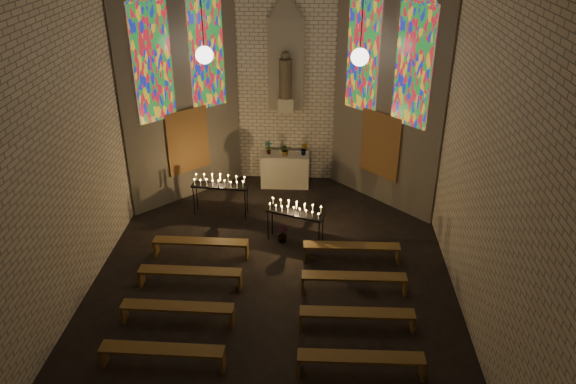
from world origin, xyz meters
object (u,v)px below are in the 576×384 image
object	(u,v)px
aisle_flower_pot	(282,234)
votive_stand_left	(220,183)
votive_stand_right	(295,211)
altar	(285,170)

from	to	relation	value
aisle_flower_pot	votive_stand_left	xyz separation A→B (m)	(-1.74, 1.29, 0.73)
aisle_flower_pot	votive_stand_right	xyz separation A→B (m)	(0.32, -0.02, 0.69)
votive_stand_left	votive_stand_right	size ratio (longest dim) A/B	1.04
votive_stand_left	altar	bearing A→B (deg)	53.68
altar	votive_stand_left	bearing A→B (deg)	-131.32
votive_stand_left	votive_stand_right	bearing A→B (deg)	-27.39
votive_stand_left	votive_stand_right	xyz separation A→B (m)	(2.05, -1.30, -0.04)
aisle_flower_pot	votive_stand_left	world-z (taller)	votive_stand_left
altar	aisle_flower_pot	bearing A→B (deg)	-87.95
votive_stand_left	votive_stand_right	world-z (taller)	votive_stand_left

